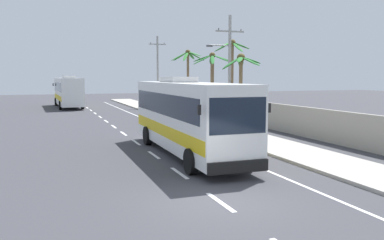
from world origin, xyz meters
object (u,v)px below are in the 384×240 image
object	(u,v)px
coach_bus_far_lane	(68,91)
utility_pole_mid	(229,67)
coach_bus_foreground	(187,114)
palm_nearest	(241,72)
pedestrian_near_kerb	(197,111)
palm_second	(188,66)
utility_pole_far	(158,70)
motorcycle_beside_bus	(180,119)
palm_fourth	(212,72)
palm_third	(232,62)

from	to	relation	value
coach_bus_far_lane	utility_pole_mid	size ratio (longest dim) A/B	1.29
coach_bus_foreground	palm_nearest	xyz separation A→B (m)	(6.07, 6.13, 2.12)
pedestrian_near_kerb	palm_second	distance (m)	11.87
coach_bus_foreground	utility_pole_mid	world-z (taller)	utility_pole_mid
utility_pole_far	palm_nearest	xyz separation A→B (m)	(-0.69, -23.72, -0.49)
motorcycle_beside_bus	palm_second	xyz separation A→B (m)	(5.57, 13.88, 4.38)
palm_nearest	palm_fourth	distance (m)	10.46
motorcycle_beside_bus	palm_nearest	bearing A→B (deg)	-50.58
pedestrian_near_kerb	palm_third	size ratio (longest dim) A/B	0.22
utility_pole_far	palm_second	bearing A→B (deg)	-73.55
utility_pole_far	palm_nearest	size ratio (longest dim) A/B	1.63
palm_second	motorcycle_beside_bus	bearing A→B (deg)	-111.87
palm_nearest	palm_second	xyz separation A→B (m)	(2.48, 17.64, 0.93)
utility_pole_mid	palm_nearest	size ratio (longest dim) A/B	1.59
palm_third	pedestrian_near_kerb	bearing A→B (deg)	166.82
utility_pole_far	palm_fourth	bearing A→B (deg)	-83.41
coach_bus_far_lane	palm_second	world-z (taller)	palm_second
coach_bus_far_lane	utility_pole_far	xyz separation A→B (m)	(10.45, -3.65, 2.56)
coach_bus_foreground	motorcycle_beside_bus	distance (m)	10.41
palm_nearest	palm_third	distance (m)	6.74
utility_pole_mid	utility_pole_far	distance (m)	19.39
coach_bus_foreground	motorcycle_beside_bus	bearing A→B (deg)	73.20
pedestrian_near_kerb	palm_third	world-z (taller)	palm_third
palm_third	palm_fourth	size ratio (longest dim) A/B	1.14
pedestrian_near_kerb	palm_fourth	size ratio (longest dim) A/B	0.25
utility_pole_mid	palm_fourth	xyz separation A→B (m)	(1.09, 5.87, -0.32)
utility_pole_mid	utility_pole_far	xyz separation A→B (m)	(-0.47, 19.38, -0.01)
palm_third	coach_bus_foreground	bearing A→B (deg)	-124.26
palm_second	palm_third	bearing A→B (deg)	-90.66
palm_second	palm_fourth	xyz separation A→B (m)	(-0.24, -7.42, -0.76)
palm_second	palm_fourth	distance (m)	7.47
motorcycle_beside_bus	utility_pole_far	distance (m)	20.70
palm_third	palm_nearest	bearing A→B (deg)	-110.66
palm_third	palm_fourth	bearing A→B (deg)	91.53
coach_bus_foreground	palm_fourth	size ratio (longest dim) A/B	1.89
coach_bus_foreground	palm_fourth	world-z (taller)	palm_fourth
palm_nearest	palm_second	distance (m)	17.84
pedestrian_near_kerb	palm_second	bearing A→B (deg)	113.19
coach_bus_foreground	palm_nearest	size ratio (longest dim) A/B	2.13
pedestrian_near_kerb	palm_second	size ratio (longest dim) A/B	0.23
coach_bus_foreground	utility_pole_mid	distance (m)	12.99
coach_bus_far_lane	palm_fourth	xyz separation A→B (m)	(12.01, -17.16, 2.24)
pedestrian_near_kerb	palm_nearest	size ratio (longest dim) A/B	0.28
utility_pole_far	coach_bus_far_lane	bearing A→B (deg)	160.74
coach_bus_foreground	motorcycle_beside_bus	xyz separation A→B (m)	(2.98, 9.89, -1.33)
coach_bus_foreground	pedestrian_near_kerb	world-z (taller)	coach_bus_foreground
coach_bus_foreground	palm_nearest	world-z (taller)	palm_nearest
motorcycle_beside_bus	pedestrian_near_kerb	size ratio (longest dim) A/B	1.28
motorcycle_beside_bus	palm_second	bearing A→B (deg)	68.13
coach_bus_far_lane	palm_second	bearing A→B (deg)	-38.50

